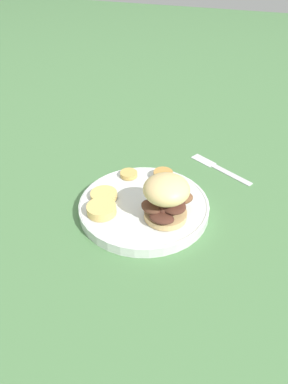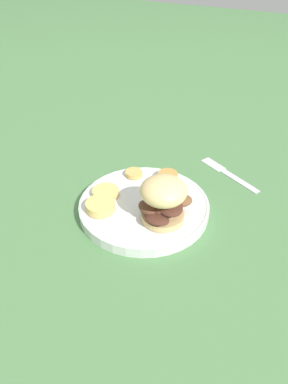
# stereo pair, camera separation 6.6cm
# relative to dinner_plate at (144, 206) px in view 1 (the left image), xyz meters

# --- Properties ---
(ground_plane) EXTENTS (4.00, 4.00, 0.00)m
(ground_plane) POSITION_rel_dinner_plate_xyz_m (0.00, 0.00, -0.01)
(ground_plane) COLOR #4C7A47
(dinner_plate) EXTENTS (0.26, 0.26, 0.02)m
(dinner_plate) POSITION_rel_dinner_plate_xyz_m (0.00, 0.00, 0.00)
(dinner_plate) COLOR silver
(dinner_plate) RESTS_ON ground_plane
(sandwich) EXTENTS (0.10, 0.11, 0.09)m
(sandwich) POSITION_rel_dinner_plate_xyz_m (0.05, -0.03, 0.05)
(sandwich) COLOR tan
(sandwich) RESTS_ON dinner_plate
(potato_round_0) EXTENTS (0.04, 0.04, 0.01)m
(potato_round_0) POSITION_rel_dinner_plate_xyz_m (-0.06, 0.08, 0.01)
(potato_round_0) COLOR tan
(potato_round_0) RESTS_ON dinner_plate
(potato_round_1) EXTENTS (0.06, 0.06, 0.02)m
(potato_round_1) POSITION_rel_dinner_plate_xyz_m (-0.07, -0.06, 0.02)
(potato_round_1) COLOR #DBB766
(potato_round_1) RESTS_ON dinner_plate
(potato_round_2) EXTENTS (0.05, 0.05, 0.01)m
(potato_round_2) POSITION_rel_dinner_plate_xyz_m (-0.08, -0.01, 0.02)
(potato_round_2) COLOR #DBB766
(potato_round_2) RESTS_ON dinner_plate
(potato_round_3) EXTENTS (0.05, 0.05, 0.01)m
(potato_round_3) POSITION_rel_dinner_plate_xyz_m (0.03, 0.05, 0.02)
(potato_round_3) COLOR tan
(potato_round_3) RESTS_ON dinner_plate
(potato_round_4) EXTENTS (0.04, 0.04, 0.02)m
(potato_round_4) POSITION_rel_dinner_plate_xyz_m (0.01, 0.09, 0.02)
(potato_round_4) COLOR #BC8942
(potato_round_4) RESTS_ON dinner_plate
(fork) EXTENTS (0.15, 0.10, 0.00)m
(fork) POSITION_rel_dinner_plate_xyz_m (0.12, 0.20, -0.01)
(fork) COLOR silver
(fork) RESTS_ON ground_plane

